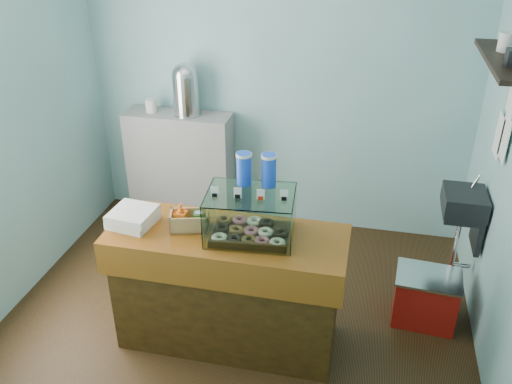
% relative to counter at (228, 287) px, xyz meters
% --- Properties ---
extents(ground, '(3.50, 3.50, 0.00)m').
position_rel_counter_xyz_m(ground, '(0.00, 0.25, -0.46)').
color(ground, black).
rests_on(ground, ground).
extents(room_shell, '(3.54, 3.04, 2.82)m').
position_rel_counter_xyz_m(room_shell, '(0.03, 0.26, 1.25)').
color(room_shell, '#7AAFB2').
rests_on(room_shell, ground).
extents(counter, '(1.60, 0.60, 0.90)m').
position_rel_counter_xyz_m(counter, '(0.00, 0.00, 0.00)').
color(counter, '#472C0D').
rests_on(counter, ground).
extents(back_shelf, '(1.00, 0.32, 1.10)m').
position_rel_counter_xyz_m(back_shelf, '(-0.90, 1.57, 0.09)').
color(back_shelf, gray).
rests_on(back_shelf, ground).
extents(display_case, '(0.60, 0.46, 0.53)m').
position_rel_counter_xyz_m(display_case, '(0.16, 0.05, 0.61)').
color(display_case, black).
rests_on(display_case, counter).
extents(condiment_crate, '(0.28, 0.21, 0.19)m').
position_rel_counter_xyz_m(condiment_crate, '(-0.27, 0.01, 0.51)').
color(condiment_crate, tan).
rests_on(condiment_crate, counter).
extents(pastry_boxes, '(0.32, 0.32, 0.11)m').
position_rel_counter_xyz_m(pastry_boxes, '(-0.65, -0.02, 0.50)').
color(pastry_boxes, white).
rests_on(pastry_boxes, counter).
extents(coffee_urn, '(0.26, 0.26, 0.48)m').
position_rel_counter_xyz_m(coffee_urn, '(-0.80, 1.57, 0.90)').
color(coffee_urn, silver).
rests_on(coffee_urn, back_shelf).
extents(red_cooler, '(0.49, 0.39, 0.41)m').
position_rel_counter_xyz_m(red_cooler, '(1.39, 0.51, -0.25)').
color(red_cooler, '#B4150E').
rests_on(red_cooler, ground).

